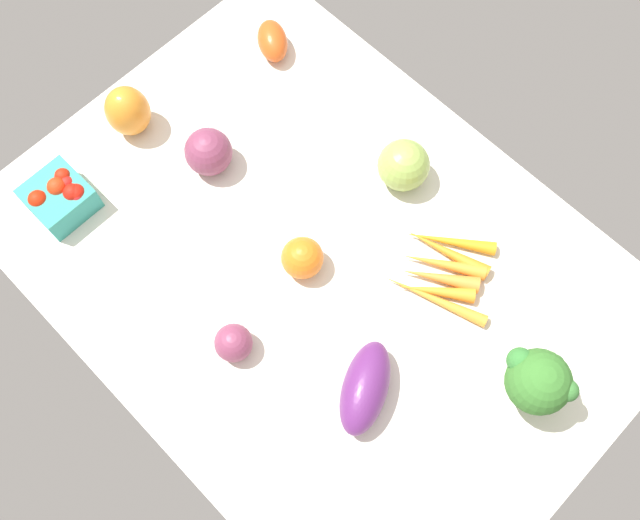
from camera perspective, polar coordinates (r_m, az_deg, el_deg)
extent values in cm
cube|color=silver|center=(120.75, 0.00, -0.51)|extent=(104.00, 76.00, 2.00)
cone|color=orange|center=(122.03, 10.25, 1.46)|extent=(13.77, 10.44, 2.35)
cone|color=orange|center=(121.13, 10.03, 0.63)|extent=(15.11, 6.26, 2.50)
cone|color=orange|center=(120.17, 9.76, -0.33)|extent=(13.03, 9.48, 2.60)
cone|color=orange|center=(119.11, 9.47, -1.41)|extent=(12.17, 9.29, 2.80)
cone|color=orange|center=(118.38, 9.18, -2.45)|extent=(11.40, 9.50, 2.57)
cone|color=orange|center=(118.15, 9.00, -3.06)|extent=(17.61, 7.98, 2.10)
ellipsoid|color=#5D2567|center=(110.82, 3.59, -10.04)|extent=(13.07, 16.35, 6.90)
cube|color=teal|center=(129.25, -19.89, 4.60)|extent=(9.73, 9.73, 5.53)
sphere|color=red|center=(126.04, -18.63, 4.80)|extent=(2.64, 2.64, 2.64)
sphere|color=red|center=(126.27, -18.70, 5.00)|extent=(3.33, 3.33, 3.33)
sphere|color=red|center=(126.24, -18.96, 5.03)|extent=(3.23, 3.23, 3.23)
sphere|color=red|center=(127.43, -20.06, 5.44)|extent=(3.33, 3.33, 3.33)
sphere|color=red|center=(127.64, -19.39, 5.74)|extent=(2.55, 2.55, 2.55)
sphere|color=red|center=(128.19, -19.67, 6.27)|extent=(2.70, 2.70, 2.70)
sphere|color=red|center=(127.82, -21.39, 4.45)|extent=(3.33, 3.33, 3.33)
ellipsoid|color=orange|center=(131.74, -14.96, 11.32)|extent=(10.96, 10.96, 9.91)
sphere|color=#7E3753|center=(113.39, -6.85, -6.52)|extent=(6.07, 6.07, 6.07)
cylinder|color=#9FCD89|center=(116.11, 16.07, -9.82)|extent=(2.94, 2.94, 4.64)
sphere|color=#36712A|center=(110.48, 16.88, -9.19)|extent=(9.74, 9.74, 9.74)
sphere|color=#327531|center=(109.18, 15.53, -7.68)|extent=(3.95, 3.95, 3.95)
sphere|color=#366A2F|center=(112.14, 18.07, -7.80)|extent=(2.85, 2.85, 2.85)
sphere|color=#357030|center=(110.03, 18.98, -9.72)|extent=(3.32, 3.32, 3.32)
sphere|color=orange|center=(116.52, -1.41, 0.17)|extent=(6.98, 6.98, 6.98)
ellipsoid|color=#D1501B|center=(139.17, -3.78, 16.90)|extent=(10.29, 9.25, 5.42)
sphere|color=#7C3653|center=(125.64, -8.87, 8.41)|extent=(8.23, 8.23, 8.23)
sphere|color=#8EAB4C|center=(123.39, 6.62, 7.46)|extent=(8.89, 8.89, 8.89)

